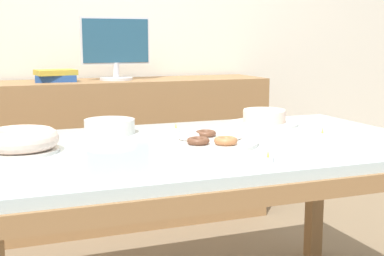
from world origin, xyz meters
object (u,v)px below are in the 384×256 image
(cake_chocolate_round, at_px, (264,118))
(tealight_right_edge, at_px, (322,135))
(tealight_near_front, at_px, (176,130))
(cake_golden_bundt, at_px, (21,141))
(plate_stack, at_px, (110,126))
(book_stack, at_px, (56,76))
(computer_monitor, at_px, (116,49))
(tealight_centre, at_px, (268,159))
(pastry_platter, at_px, (210,141))

(cake_chocolate_round, distance_m, tealight_right_edge, 0.37)
(cake_chocolate_round, relative_size, tealight_near_front, 7.81)
(cake_golden_bundt, bearing_deg, plate_stack, 35.23)
(cake_chocolate_round, bearing_deg, book_stack, 127.18)
(book_stack, bearing_deg, tealight_right_edge, -58.46)
(computer_monitor, xyz_separation_m, tealight_centre, (0.09, -1.73, -0.32))
(book_stack, relative_size, tealight_near_front, 6.14)
(pastry_platter, bearing_deg, tealight_near_front, 95.47)
(cake_chocolate_round, bearing_deg, plate_stack, 177.77)
(computer_monitor, relative_size, book_stack, 1.73)
(computer_monitor, relative_size, tealight_centre, 10.60)
(tealight_near_front, bearing_deg, pastry_platter, -84.53)
(book_stack, xyz_separation_m, tealight_near_front, (0.36, -1.09, -0.17))
(book_stack, distance_m, plate_stack, 1.05)
(tealight_near_front, height_order, tealight_right_edge, same)
(book_stack, distance_m, cake_chocolate_round, 1.34)
(tealight_right_edge, bearing_deg, computer_monitor, 109.83)
(tealight_right_edge, bearing_deg, tealight_centre, -143.38)
(book_stack, height_order, tealight_near_front, book_stack)
(pastry_platter, bearing_deg, plate_stack, 129.60)
(plate_stack, bearing_deg, computer_monitor, 75.32)
(tealight_centre, bearing_deg, cake_chocolate_round, 62.34)
(tealight_centre, relative_size, tealight_right_edge, 1.00)
(book_stack, distance_m, tealight_near_front, 1.16)
(tealight_right_edge, bearing_deg, pastry_platter, 176.87)
(cake_golden_bundt, bearing_deg, tealight_centre, -31.16)
(pastry_platter, xyz_separation_m, tealight_right_edge, (0.48, -0.03, -0.00))
(pastry_platter, bearing_deg, cake_chocolate_round, 39.02)
(computer_monitor, distance_m, book_stack, 0.39)
(book_stack, relative_size, tealight_centre, 6.14)
(plate_stack, height_order, tealight_near_front, plate_stack)
(cake_golden_bundt, bearing_deg, computer_monitor, 63.64)
(tealight_centre, xyz_separation_m, tealight_right_edge, (0.42, 0.31, 0.00))
(book_stack, distance_m, cake_golden_bundt, 1.33)
(plate_stack, height_order, tealight_right_edge, plate_stack)
(book_stack, xyz_separation_m, plate_stack, (0.09, -1.03, -0.15))
(pastry_platter, xyz_separation_m, plate_stack, (-0.30, 0.36, 0.02))
(pastry_platter, height_order, tealight_near_front, pastry_platter)
(tealight_centre, bearing_deg, computer_monitor, 92.96)
(cake_golden_bundt, bearing_deg, book_stack, 77.79)
(pastry_platter, bearing_deg, tealight_centre, -80.09)
(cake_chocolate_round, height_order, tealight_near_front, cake_chocolate_round)
(tealight_centre, bearing_deg, pastry_platter, 99.91)
(tealight_near_front, relative_size, tealight_centre, 1.00)
(computer_monitor, relative_size, pastry_platter, 1.15)
(computer_monitor, relative_size, tealight_right_edge, 10.60)
(cake_golden_bundt, relative_size, pastry_platter, 0.72)
(tealight_near_front, bearing_deg, plate_stack, 167.15)
(cake_golden_bundt, xyz_separation_m, tealight_right_edge, (1.15, -0.13, -0.03))
(cake_chocolate_round, distance_m, tealight_near_front, 0.44)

